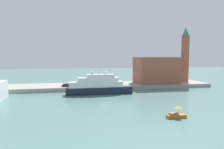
# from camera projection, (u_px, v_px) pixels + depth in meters

# --- Properties ---
(ground) EXTENTS (400.00, 400.00, 0.00)m
(ground) POSITION_uv_depth(u_px,v_px,m) (106.00, 98.00, 74.02)
(ground) COLOR slate
(quay_dock) EXTENTS (110.00, 18.09, 1.72)m
(quay_dock) POSITION_uv_depth(u_px,v_px,m) (97.00, 86.00, 98.38)
(quay_dock) COLOR gray
(quay_dock) RESTS_ON ground
(large_yacht) EXTENTS (26.21, 3.79, 11.38)m
(large_yacht) POSITION_uv_depth(u_px,v_px,m) (98.00, 86.00, 81.13)
(large_yacht) COLOR black
(large_yacht) RESTS_ON ground
(small_motorboat) EXTENTS (4.74, 1.74, 2.96)m
(small_motorboat) POSITION_uv_depth(u_px,v_px,m) (176.00, 114.00, 49.62)
(small_motorboat) COLOR #C66019
(small_motorboat) RESTS_ON ground
(harbor_building) EXTENTS (20.21, 13.75, 12.89)m
(harbor_building) POSITION_uv_depth(u_px,v_px,m) (156.00, 70.00, 102.08)
(harbor_building) COLOR #93513D
(harbor_building) RESTS_ON quay_dock
(bell_tower) EXTENTS (3.73, 3.73, 28.24)m
(bell_tower) POSITION_uv_depth(u_px,v_px,m) (185.00, 52.00, 106.51)
(bell_tower) COLOR #93513D
(bell_tower) RESTS_ON quay_dock
(parked_car) EXTENTS (3.88, 1.70, 1.37)m
(parked_car) POSITION_uv_depth(u_px,v_px,m) (66.00, 85.00, 90.30)
(parked_car) COLOR black
(parked_car) RESTS_ON quay_dock
(person_figure) EXTENTS (0.36, 0.36, 1.58)m
(person_figure) POSITION_uv_depth(u_px,v_px,m) (77.00, 85.00, 91.52)
(person_figure) COLOR maroon
(person_figure) RESTS_ON quay_dock
(mooring_bollard) EXTENTS (0.55, 0.55, 0.62)m
(mooring_bollard) POSITION_uv_depth(u_px,v_px,m) (106.00, 86.00, 91.63)
(mooring_bollard) COLOR black
(mooring_bollard) RESTS_ON quay_dock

